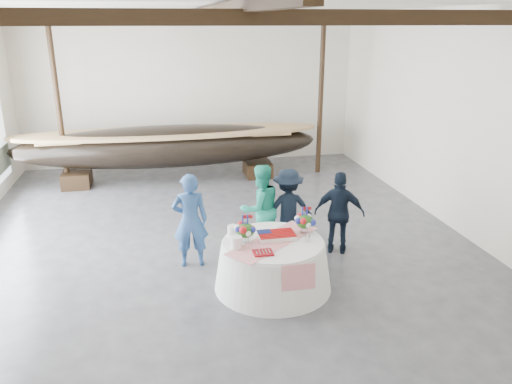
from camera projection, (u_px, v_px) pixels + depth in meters
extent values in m
cube|color=#3D3D42|center=(218.00, 238.00, 10.20)|extent=(10.00, 12.00, 0.01)
cube|color=silver|center=(191.00, 90.00, 15.03)|extent=(10.00, 0.02, 4.50)
cube|color=silver|center=(308.00, 285.00, 3.91)|extent=(10.00, 0.02, 4.50)
cube|color=silver|center=(453.00, 120.00, 10.41)|extent=(0.02, 12.00, 4.50)
cube|color=white|center=(211.00, 4.00, 8.74)|extent=(10.00, 12.00, 0.01)
cube|color=black|center=(248.00, 17.00, 5.57)|extent=(9.80, 0.12, 0.18)
cube|color=black|center=(219.00, 18.00, 7.89)|extent=(9.80, 0.12, 0.18)
cube|color=black|center=(203.00, 19.00, 10.21)|extent=(9.80, 0.12, 0.18)
cube|color=black|center=(193.00, 19.00, 12.52)|extent=(9.80, 0.12, 0.18)
cube|color=black|center=(212.00, 11.00, 8.78)|extent=(0.15, 11.76, 0.15)
cylinder|color=black|center=(58.00, 102.00, 12.66)|extent=(0.14, 0.14, 4.50)
cylinder|color=black|center=(321.00, 95.00, 13.98)|extent=(0.14, 0.14, 4.50)
cube|color=black|center=(77.00, 179.00, 13.37)|extent=(0.72, 0.93, 0.41)
cube|color=black|center=(258.00, 168.00, 14.30)|extent=(0.72, 0.93, 0.41)
ellipsoid|color=black|center=(169.00, 146.00, 13.59)|extent=(8.25, 1.65, 1.13)
cube|color=#9E7A4C|center=(168.00, 135.00, 13.48)|extent=(6.60, 1.08, 0.06)
cone|color=white|center=(273.00, 265.00, 8.23)|extent=(1.94, 1.94, 0.80)
cylinder|color=white|center=(273.00, 242.00, 8.09)|extent=(1.64, 1.64, 0.04)
cube|color=red|center=(273.00, 241.00, 8.09)|extent=(1.74, 1.55, 0.01)
cube|color=white|center=(276.00, 236.00, 8.20)|extent=(0.60, 0.40, 0.07)
cylinder|color=white|center=(236.00, 243.00, 7.80)|extent=(0.18, 0.18, 0.19)
cylinder|color=white|center=(233.00, 231.00, 8.24)|extent=(0.18, 0.18, 0.19)
cube|color=maroon|center=(263.00, 253.00, 7.64)|extent=(0.30, 0.24, 0.03)
cone|color=silver|center=(308.00, 238.00, 8.06)|extent=(0.09, 0.09, 0.12)
imported|color=navy|center=(190.00, 220.00, 8.83)|extent=(0.64, 0.43, 1.73)
imported|color=#1FA485|center=(260.00, 208.00, 9.42)|extent=(0.99, 0.87, 1.71)
imported|color=black|center=(288.00, 209.00, 9.57)|extent=(1.03, 0.60, 1.59)
imported|color=black|center=(339.00, 213.00, 9.35)|extent=(1.01, 0.72, 1.60)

